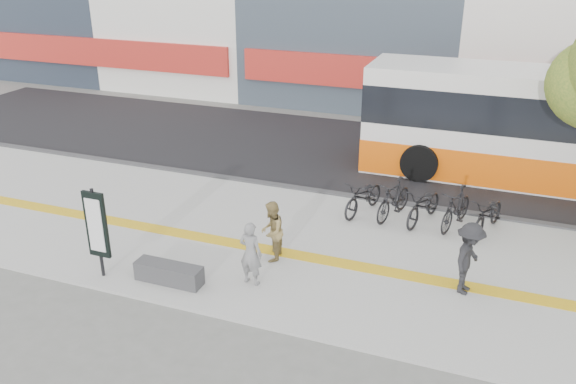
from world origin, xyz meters
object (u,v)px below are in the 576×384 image
at_px(bench, 169,273).
at_px(signboard, 96,226).
at_px(pedestrian_tan, 272,231).
at_px(pedestrian_dark, 469,259).
at_px(seated_woman, 251,253).

distance_m(bench, signboard, 1.94).
distance_m(bench, pedestrian_tan, 2.61).
bearing_deg(bench, pedestrian_tan, 45.13).
distance_m(signboard, pedestrian_dark, 8.30).
bearing_deg(bench, pedestrian_dark, 17.17).
xyz_separation_m(bench, signboard, (-1.60, -0.31, 1.06)).
relative_size(seated_woman, pedestrian_dark, 0.91).
xyz_separation_m(bench, pedestrian_tan, (1.80, 1.81, 0.53)).
bearing_deg(bench, signboard, -169.19).
distance_m(signboard, seated_woman, 3.54).
bearing_deg(signboard, pedestrian_dark, 15.93).
bearing_deg(signboard, bench, 10.81).
bearing_deg(seated_woman, pedestrian_dark, -156.59).
xyz_separation_m(seated_woman, pedestrian_tan, (0.02, 1.19, -0.01)).
xyz_separation_m(signboard, seated_woman, (3.38, 0.93, -0.52)).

